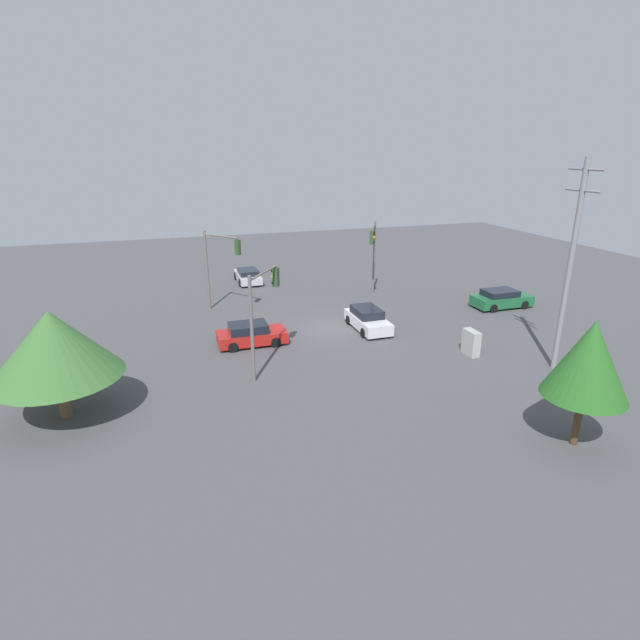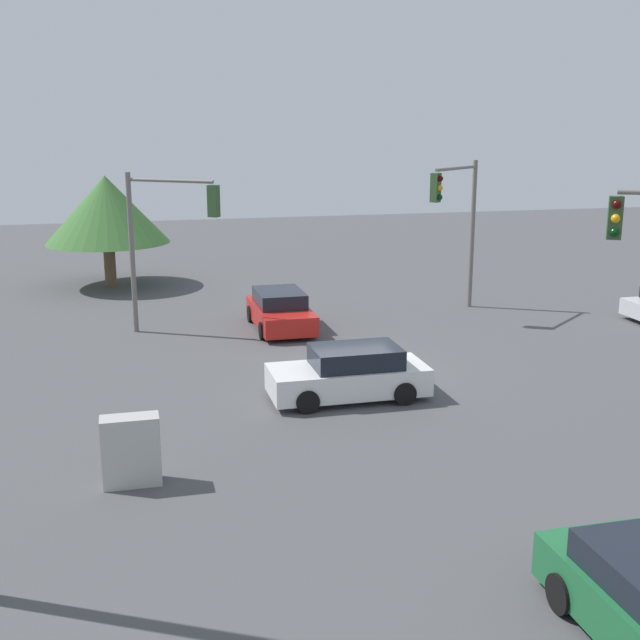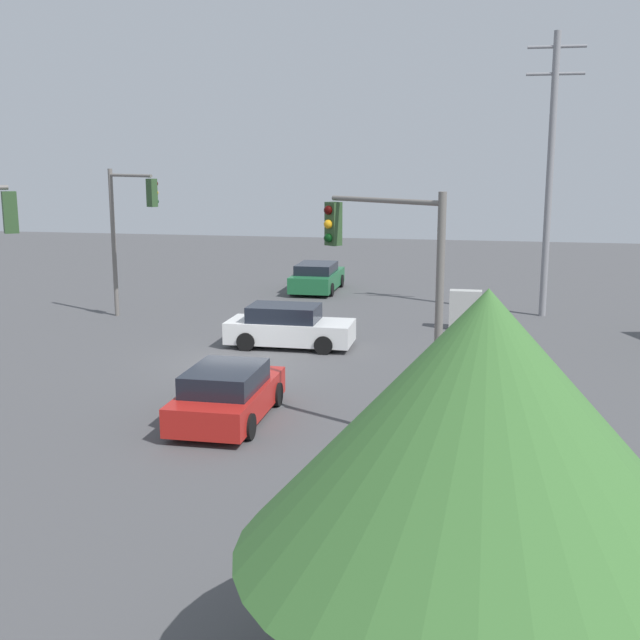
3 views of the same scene
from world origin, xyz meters
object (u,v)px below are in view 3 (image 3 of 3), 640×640
(traffic_signal_cross, at_px, (390,268))
(sedan_white, at_px, (289,327))
(sedan_red, at_px, (227,394))
(electrical_cabinet, at_px, (465,310))
(traffic_signal_aux, at_px, (129,219))
(sedan_green, at_px, (317,277))

(traffic_signal_cross, bearing_deg, sedan_white, -25.87)
(sedan_white, bearing_deg, sedan_red, 2.51)
(traffic_signal_cross, relative_size, electrical_cabinet, 3.81)
(sedan_red, relative_size, traffic_signal_aux, 0.71)
(sedan_white, height_order, electrical_cabinet, electrical_cabinet)
(traffic_signal_aux, bearing_deg, sedan_green, 83.49)
(sedan_red, bearing_deg, traffic_signal_cross, 0.27)
(sedan_red, xyz_separation_m, electrical_cabinet, (-5.51, -11.97, 0.08))
(sedan_white, height_order, sedan_red, sedan_white)
(sedan_white, bearing_deg, electrical_cabinet, 124.70)
(sedan_red, distance_m, traffic_signal_aux, 14.06)
(sedan_red, relative_size, traffic_signal_cross, 0.74)
(sedan_white, distance_m, traffic_signal_aux, 8.67)
(traffic_signal_cross, bearing_deg, sedan_red, 35.83)
(electrical_cabinet, bearing_deg, traffic_signal_cross, 82.61)
(sedan_white, relative_size, electrical_cabinet, 2.87)
(traffic_signal_aux, height_order, electrical_cabinet, traffic_signal_aux)
(sedan_red, xyz_separation_m, traffic_signal_cross, (-3.96, -0.02, 3.22))
(sedan_white, relative_size, sedan_red, 1.02)
(sedan_white, bearing_deg, traffic_signal_aux, -115.47)
(electrical_cabinet, bearing_deg, sedan_red, 65.30)
(sedan_red, xyz_separation_m, traffic_signal_aux, (7.57, -11.36, 3.35))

